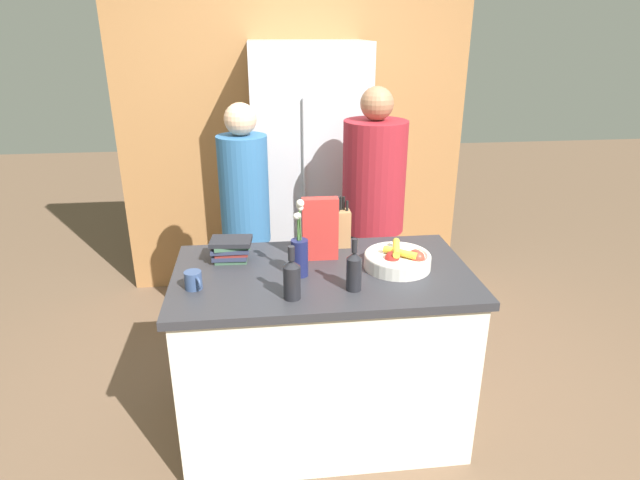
{
  "coord_description": "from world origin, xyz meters",
  "views": [
    {
      "loc": [
        -0.28,
        -2.28,
        1.97
      ],
      "look_at": [
        0.0,
        0.1,
        1.01
      ],
      "focal_mm": 30.0,
      "sensor_mm": 36.0,
      "label": 1
    }
  ],
  "objects_px": {
    "cereal_box": "(320,229)",
    "knife_block": "(340,227)",
    "coffee_mug": "(194,280)",
    "person_at_sink": "(246,219)",
    "bottle_oil": "(354,270)",
    "refrigerator": "(309,180)",
    "fruit_bowl": "(398,259)",
    "person_in_blue": "(373,209)",
    "bottle_vinegar": "(292,278)",
    "flower_vase": "(299,251)",
    "book_stack": "(231,249)"
  },
  "relations": [
    {
      "from": "cereal_box",
      "to": "knife_block",
      "type": "bearing_deg",
      "value": 51.87
    },
    {
      "from": "coffee_mug",
      "to": "person_at_sink",
      "type": "relative_size",
      "value": 0.07
    },
    {
      "from": "bottle_oil",
      "to": "person_at_sink",
      "type": "height_order",
      "value": "person_at_sink"
    },
    {
      "from": "refrigerator",
      "to": "fruit_bowl",
      "type": "height_order",
      "value": "refrigerator"
    },
    {
      "from": "fruit_bowl",
      "to": "person_in_blue",
      "type": "bearing_deg",
      "value": 86.98
    },
    {
      "from": "knife_block",
      "to": "bottle_vinegar",
      "type": "relative_size",
      "value": 1.15
    },
    {
      "from": "flower_vase",
      "to": "person_in_blue",
      "type": "distance_m",
      "value": 0.96
    },
    {
      "from": "book_stack",
      "to": "person_at_sink",
      "type": "bearing_deg",
      "value": 84.0
    },
    {
      "from": "fruit_bowl",
      "to": "person_at_sink",
      "type": "bearing_deg",
      "value": 133.35
    },
    {
      "from": "fruit_bowl",
      "to": "person_at_sink",
      "type": "height_order",
      "value": "person_at_sink"
    },
    {
      "from": "person_in_blue",
      "to": "flower_vase",
      "type": "bearing_deg",
      "value": -104.87
    },
    {
      "from": "person_in_blue",
      "to": "coffee_mug",
      "type": "bearing_deg",
      "value": -120.31
    },
    {
      "from": "coffee_mug",
      "to": "person_at_sink",
      "type": "xyz_separation_m",
      "value": [
        0.22,
        0.89,
        -0.03
      ]
    },
    {
      "from": "book_stack",
      "to": "coffee_mug",
      "type": "bearing_deg",
      "value": -117.34
    },
    {
      "from": "refrigerator",
      "to": "bottle_vinegar",
      "type": "distance_m",
      "value": 1.71
    },
    {
      "from": "refrigerator",
      "to": "person_at_sink",
      "type": "relative_size",
      "value": 1.19
    },
    {
      "from": "fruit_bowl",
      "to": "cereal_box",
      "type": "xyz_separation_m",
      "value": [
        -0.36,
        0.16,
        0.11
      ]
    },
    {
      "from": "flower_vase",
      "to": "person_at_sink",
      "type": "height_order",
      "value": "person_at_sink"
    },
    {
      "from": "bottle_oil",
      "to": "knife_block",
      "type": "bearing_deg",
      "value": 88.45
    },
    {
      "from": "bottle_vinegar",
      "to": "bottle_oil",
      "type": "bearing_deg",
      "value": 10.02
    },
    {
      "from": "refrigerator",
      "to": "book_stack",
      "type": "xyz_separation_m",
      "value": [
        -0.51,
        -1.26,
        0.01
      ]
    },
    {
      "from": "bottle_vinegar",
      "to": "fruit_bowl",
      "type": "bearing_deg",
      "value": 25.34
    },
    {
      "from": "coffee_mug",
      "to": "bottle_vinegar",
      "type": "relative_size",
      "value": 0.43
    },
    {
      "from": "book_stack",
      "to": "person_in_blue",
      "type": "xyz_separation_m",
      "value": [
        0.84,
        0.59,
        -0.03
      ]
    },
    {
      "from": "flower_vase",
      "to": "bottle_vinegar",
      "type": "xyz_separation_m",
      "value": [
        -0.05,
        -0.22,
        -0.03
      ]
    },
    {
      "from": "coffee_mug",
      "to": "book_stack",
      "type": "bearing_deg",
      "value": 62.66
    },
    {
      "from": "book_stack",
      "to": "bottle_vinegar",
      "type": "height_order",
      "value": "bottle_vinegar"
    },
    {
      "from": "knife_block",
      "to": "bottle_oil",
      "type": "xyz_separation_m",
      "value": [
        -0.01,
        -0.51,
        -0.01
      ]
    },
    {
      "from": "knife_block",
      "to": "bottle_vinegar",
      "type": "bearing_deg",
      "value": -117.24
    },
    {
      "from": "coffee_mug",
      "to": "knife_block",
      "type": "bearing_deg",
      "value": 30.58
    },
    {
      "from": "cereal_box",
      "to": "coffee_mug",
      "type": "bearing_deg",
      "value": -155.68
    },
    {
      "from": "bottle_oil",
      "to": "bottle_vinegar",
      "type": "height_order",
      "value": "bottle_oil"
    },
    {
      "from": "fruit_bowl",
      "to": "knife_block",
      "type": "relative_size",
      "value": 1.16
    },
    {
      "from": "cereal_box",
      "to": "coffee_mug",
      "type": "relative_size",
      "value": 3.05
    },
    {
      "from": "coffee_mug",
      "to": "person_in_blue",
      "type": "distance_m",
      "value": 1.34
    },
    {
      "from": "fruit_bowl",
      "to": "person_in_blue",
      "type": "distance_m",
      "value": 0.78
    },
    {
      "from": "book_stack",
      "to": "knife_block",
      "type": "bearing_deg",
      "value": 12.62
    },
    {
      "from": "refrigerator",
      "to": "flower_vase",
      "type": "distance_m",
      "value": 1.48
    },
    {
      "from": "person_at_sink",
      "to": "bottle_vinegar",
      "type": "bearing_deg",
      "value": -56.62
    },
    {
      "from": "person_in_blue",
      "to": "cereal_box",
      "type": "bearing_deg",
      "value": -104.93
    },
    {
      "from": "flower_vase",
      "to": "bottle_vinegar",
      "type": "bearing_deg",
      "value": -102.81
    },
    {
      "from": "knife_block",
      "to": "flower_vase",
      "type": "distance_m",
      "value": 0.41
    },
    {
      "from": "flower_vase",
      "to": "cereal_box",
      "type": "xyz_separation_m",
      "value": [
        0.12,
        0.18,
        0.04
      ]
    },
    {
      "from": "fruit_bowl",
      "to": "person_at_sink",
      "type": "distance_m",
      "value": 1.07
    },
    {
      "from": "fruit_bowl",
      "to": "cereal_box",
      "type": "distance_m",
      "value": 0.41
    },
    {
      "from": "knife_block",
      "to": "refrigerator",
      "type": "bearing_deg",
      "value": 92.56
    },
    {
      "from": "cereal_box",
      "to": "bottle_oil",
      "type": "distance_m",
      "value": 0.38
    },
    {
      "from": "fruit_bowl",
      "to": "coffee_mug",
      "type": "height_order",
      "value": "fruit_bowl"
    },
    {
      "from": "knife_block",
      "to": "fruit_bowl",
      "type": "bearing_deg",
      "value": -52.49
    },
    {
      "from": "refrigerator",
      "to": "knife_block",
      "type": "distance_m",
      "value": 1.14
    }
  ]
}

